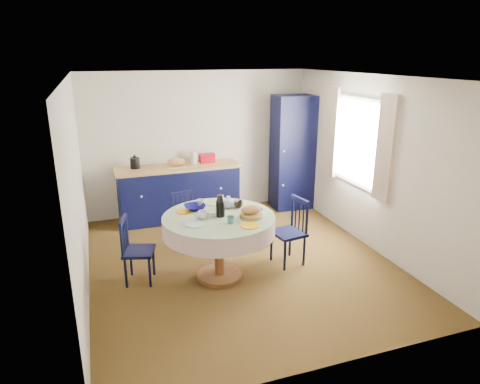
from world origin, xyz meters
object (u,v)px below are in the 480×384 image
object	(u,v)px
chair_far	(186,221)
chair_right	(291,231)
mug_b	(231,220)
mug_c	(238,204)
mug_d	(201,203)
cobalt_bowl	(195,207)
mug_a	(202,215)
kitchen_counter	(179,191)
pantry_cabinet	(293,153)
dining_table	(220,225)
chair_left	(136,250)

from	to	relation	value
chair_far	chair_right	distance (m)	1.55
mug_b	mug_c	distance (m)	0.54
chair_far	mug_d	distance (m)	0.79
mug_d	cobalt_bowl	distance (m)	0.13
mug_d	cobalt_bowl	xyz separation A→B (m)	(-0.10, -0.08, -0.02)
chair_far	mug_d	xyz separation A→B (m)	(0.07, -0.63, 0.47)
chair_far	mug_a	bearing A→B (deg)	-103.49
mug_a	mug_b	world-z (taller)	mug_a
kitchen_counter	mug_a	bearing A→B (deg)	-94.23
mug_a	cobalt_bowl	size ratio (longest dim) A/B	0.45
pantry_cabinet	chair_right	bearing A→B (deg)	-113.69
mug_d	cobalt_bowl	world-z (taller)	mug_d
pantry_cabinet	mug_d	world-z (taller)	pantry_cabinet
dining_table	mug_d	size ratio (longest dim) A/B	13.33
chair_far	cobalt_bowl	distance (m)	0.84
chair_far	mug_d	size ratio (longest dim) A/B	8.04
chair_left	mug_b	world-z (taller)	mug_b
chair_right	pantry_cabinet	bearing A→B (deg)	144.82
chair_right	mug_d	size ratio (longest dim) A/B	8.76
chair_right	mug_a	bearing A→B (deg)	-94.17
dining_table	mug_b	bearing A→B (deg)	-77.36
pantry_cabinet	mug_c	size ratio (longest dim) A/B	17.34
mug_a	mug_b	size ratio (longest dim) A/B	1.34
mug_c	mug_d	world-z (taller)	mug_d
pantry_cabinet	chair_far	xyz separation A→B (m)	(-2.25, -1.15, -0.61)
mug_a	chair_far	bearing A→B (deg)	89.61
mug_b	mug_a	bearing A→B (deg)	137.99
kitchen_counter	mug_c	bearing A→B (deg)	-79.90
dining_table	mug_a	world-z (taller)	dining_table
chair_far	mug_b	world-z (taller)	mug_b
pantry_cabinet	mug_b	size ratio (longest dim) A/B	22.54
pantry_cabinet	mug_a	world-z (taller)	pantry_cabinet
dining_table	chair_far	size ratio (longest dim) A/B	1.66
dining_table	mug_c	bearing A→B (deg)	32.78
chair_far	mug_b	size ratio (longest dim) A/B	9.19
chair_right	mug_a	size ratio (longest dim) A/B	7.49
mug_a	cobalt_bowl	xyz separation A→B (m)	(-0.02, 0.33, -0.02)
pantry_cabinet	cobalt_bowl	world-z (taller)	pantry_cabinet
chair_left	mug_a	size ratio (longest dim) A/B	6.99
chair_left	mug_a	world-z (taller)	mug_a
mug_b	mug_d	xyz separation A→B (m)	(-0.20, 0.66, 0.01)
dining_table	cobalt_bowl	xyz separation A→B (m)	(-0.24, 0.31, 0.16)
chair_far	chair_right	bearing A→B (deg)	-49.79
chair_right	mug_c	bearing A→B (deg)	-108.08
mug_c	cobalt_bowl	distance (m)	0.57
mug_b	mug_c	world-z (taller)	mug_c
mug_b	chair_right	bearing A→B (deg)	20.41
mug_c	dining_table	bearing A→B (deg)	-147.22
dining_table	chair_right	distance (m)	1.07
pantry_cabinet	chair_right	xyz separation A→B (m)	(-1.01, -2.07, -0.57)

